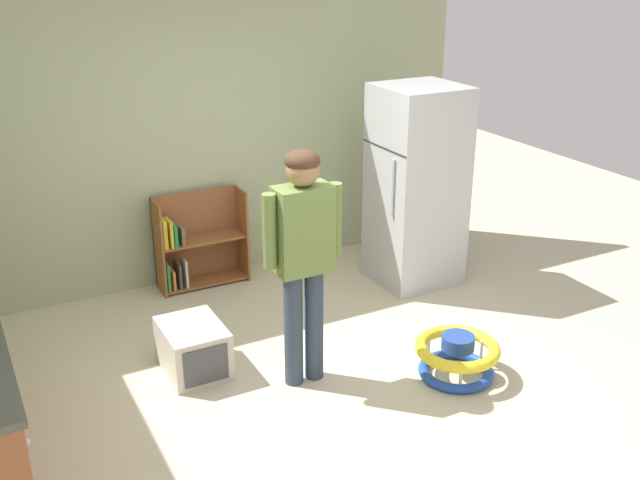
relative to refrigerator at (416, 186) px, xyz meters
The scene contains 7 objects.
ground_plane 2.31m from the refrigerator, 141.13° to the right, with size 12.00×12.00×0.00m, color beige.
back_wall 1.99m from the refrigerator, 149.16° to the left, with size 5.20×0.06×2.70m, color #A3AE85.
refrigerator is the anchor object (origin of this frame).
bookshelf 2.05m from the refrigerator, 155.81° to the left, with size 0.80×0.28×0.85m.
standing_person 1.98m from the refrigerator, 147.09° to the right, with size 0.57×0.23×1.68m.
baby_walker 1.83m from the refrigerator, 113.58° to the right, with size 0.60×0.60×0.32m.
pet_carrier 2.49m from the refrigerator, 165.62° to the right, with size 0.42×0.55×0.36m.
Camera 1 is at (-2.02, -3.81, 2.90)m, focal length 41.75 mm.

